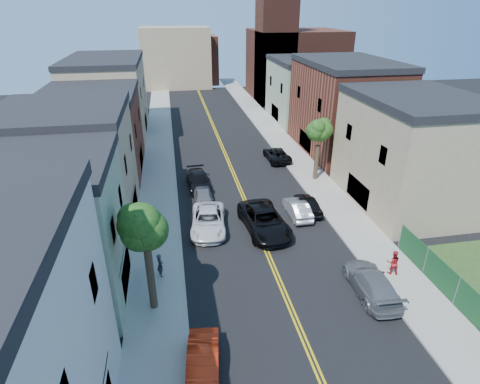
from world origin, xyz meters
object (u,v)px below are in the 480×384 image
black_car_left (199,181)px  grey_car_right (372,283)px  pedestrian_left (160,265)px  black_suv_lane (264,220)px  dark_car_right_far (277,154)px  pedestrian_right (393,262)px  silver_car_right (297,209)px  black_car_right (308,204)px  grey_car_left (204,199)px  red_sedan (203,366)px  white_pickup (208,221)px

black_car_left → grey_car_right: (9.15, -17.24, 0.03)m
black_car_left → pedestrian_left: pedestrian_left is taller
black_car_left → grey_car_right: bearing=-65.1°
black_suv_lane → pedestrian_left: (-8.01, -4.52, 0.08)m
dark_car_right_far → pedestrian_right: (1.94, -21.66, 0.31)m
black_car_left → silver_car_right: size_ratio=1.21×
black_car_right → pedestrian_right: pedestrian_right is taller
black_car_right → black_suv_lane: bearing=29.9°
silver_car_right → pedestrian_right: size_ratio=2.45×
grey_car_left → pedestrian_right: size_ratio=2.44×
red_sedan → black_car_left: bearing=92.7°
pedestrian_left → dark_car_right_far: bearing=-53.2°
silver_car_right → black_suv_lane: bearing=28.3°
black_car_left → pedestrian_left: bearing=-108.1°
dark_car_right_far → black_suv_lane: black_suv_lane is taller
grey_car_right → pedestrian_right: bearing=-144.6°
black_car_right → pedestrian_left: 14.24m
pedestrian_left → white_pickup: bearing=-53.3°
dark_car_right_far → white_pickup: bearing=54.1°
black_car_right → grey_car_right: bearing=93.0°
pedestrian_right → black_car_right: bearing=-56.2°
white_pickup → red_sedan: bearing=-90.6°
red_sedan → grey_car_right: size_ratio=0.82×
silver_car_right → black_suv_lane: 3.75m
black_car_left → dark_car_right_far: black_car_left is taller
white_pickup → grey_car_right: (9.04, -9.31, -0.03)m
black_suv_lane → dark_car_right_far: bearing=66.1°
red_sedan → grey_car_right: (10.74, 4.15, 0.05)m
black_car_right → black_suv_lane: 5.04m
black_car_right → silver_car_right: (-1.13, -0.63, -0.03)m
red_sedan → silver_car_right: size_ratio=1.04×
dark_car_right_far → pedestrian_right: pedestrian_right is taller
grey_car_left → silver_car_right: 8.21m
white_pickup → black_car_left: size_ratio=1.13×
red_sedan → dark_car_right_far: bearing=75.0°
silver_car_right → pedestrian_right: 9.48m
silver_car_right → pedestrian_right: pedestrian_right is taller
black_car_right → grey_car_left: bearing=-14.5°
white_pickup → black_car_left: 7.92m
red_sedan → silver_car_right: (9.30, 14.31, -0.03)m
silver_car_right → pedestrian_left: (-11.31, -6.29, 0.29)m
grey_car_left → dark_car_right_far: (9.30, 9.80, -0.01)m
pedestrian_left → black_suv_lane: bearing=-79.7°
red_sedan → black_car_right: same height
black_car_left → black_car_right: black_car_left is taller
grey_car_right → black_suv_lane: 9.63m
red_sedan → black_car_right: size_ratio=1.03×
grey_car_left → pedestrian_right: pedestrian_right is taller
white_pickup → grey_car_left: size_ratio=1.37×
grey_car_right → black_suv_lane: bearing=-57.7°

